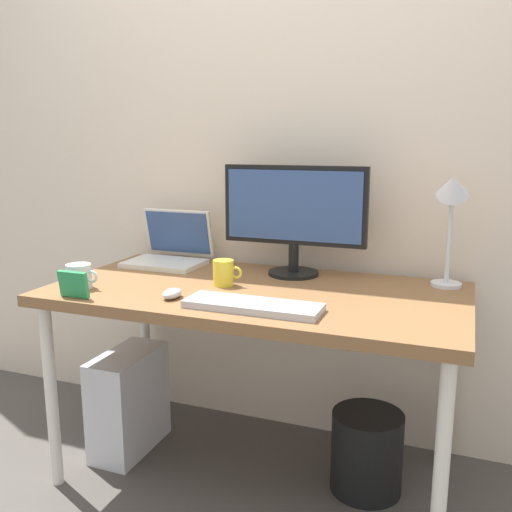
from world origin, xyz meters
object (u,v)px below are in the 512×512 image
at_px(coffee_mug, 224,273).
at_px(wastebasket, 367,452).
at_px(laptop, 170,250).
at_px(keyboard, 253,306).
at_px(monitor, 294,213).
at_px(computer_tower, 129,401).
at_px(desk, 256,305).
at_px(glass_cup, 79,276).
at_px(photo_frame, 73,284).
at_px(mouse, 172,294).
at_px(desk_lamp, 451,204).

distance_m(coffee_mug, wastebasket, 0.84).
distance_m(laptop, keyboard, 0.77).
xyz_separation_m(laptop, wastebasket, (0.91, -0.21, -0.65)).
bearing_deg(monitor, wastebasket, -28.63).
relative_size(laptop, keyboard, 0.73).
xyz_separation_m(laptop, computer_tower, (-0.06, -0.28, -0.59)).
xyz_separation_m(desk, wastebasket, (0.41, 0.06, -0.53)).
bearing_deg(wastebasket, glass_cup, -164.35).
height_order(coffee_mug, computer_tower, coffee_mug).
distance_m(monitor, keyboard, 0.54).
relative_size(glass_cup, computer_tower, 0.30).
relative_size(keyboard, computer_tower, 1.05).
xyz_separation_m(glass_cup, photo_frame, (0.06, -0.11, 0.00)).
height_order(keyboard, coffee_mug, coffee_mug).
relative_size(keyboard, coffee_mug, 3.92).
distance_m(monitor, laptop, 0.59).
height_order(laptop, keyboard, laptop).
bearing_deg(desk, keyboard, -71.30).
distance_m(laptop, coffee_mug, 0.46).
bearing_deg(mouse, glass_cup, -179.37).
xyz_separation_m(desk_lamp, photo_frame, (-1.17, -0.58, -0.26)).
bearing_deg(computer_tower, coffee_mug, 1.45).
bearing_deg(photo_frame, keyboard, 8.85).
relative_size(desk, monitor, 2.58).
distance_m(desk, coffee_mug, 0.17).
xyz_separation_m(monitor, glass_cup, (-0.66, -0.47, -0.20)).
bearing_deg(monitor, glass_cup, -144.32).
bearing_deg(laptop, wastebasket, -12.84).
distance_m(desk_lamp, mouse, 1.02).
xyz_separation_m(computer_tower, wastebasket, (0.97, 0.07, -0.06)).
bearing_deg(glass_cup, coffee_mug, 25.61).
distance_m(desk_lamp, photo_frame, 1.33).
relative_size(desk, photo_frame, 13.43).
bearing_deg(laptop, photo_frame, -93.21).
xyz_separation_m(desk, keyboard, (0.08, -0.24, 0.07)).
distance_m(desk, wastebasket, 0.68).
xyz_separation_m(desk, monitor, (0.06, 0.25, 0.31)).
height_order(monitor, glass_cup, monitor).
distance_m(keyboard, mouse, 0.30).
bearing_deg(mouse, computer_tower, 148.38).
bearing_deg(mouse, photo_frame, -159.96).
distance_m(desk, photo_frame, 0.64).
relative_size(desk, wastebasket, 4.92).
distance_m(monitor, photo_frame, 0.86).
relative_size(coffee_mug, computer_tower, 0.27).
relative_size(desk, keyboard, 3.36).
bearing_deg(laptop, coffee_mug, -35.47).
bearing_deg(coffee_mug, computer_tower, -178.55).
xyz_separation_m(glass_cup, wastebasket, (1.01, 0.28, -0.64)).
relative_size(laptop, coffee_mug, 2.85).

